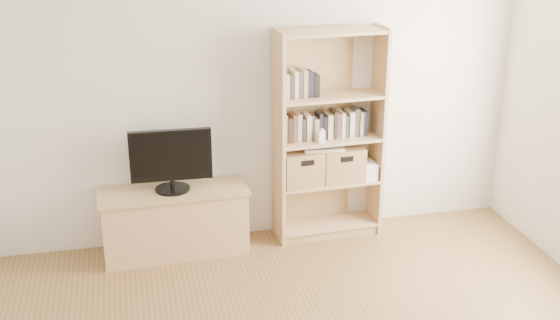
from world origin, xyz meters
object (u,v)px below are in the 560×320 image
object	(u,v)px
bookshelf	(329,135)
laptop	(323,147)
television	(171,160)
baby_monitor	(322,137)
tv_stand	(175,222)
basket_right	(341,163)
basket_left	(302,167)

from	to	relation	value
bookshelf	laptop	distance (m)	0.11
laptop	television	bearing A→B (deg)	-171.54
television	baby_monitor	xyz separation A→B (m)	(1.22, -0.05, 0.12)
tv_stand	bookshelf	distance (m)	1.46
tv_stand	basket_right	bearing A→B (deg)	0.09
tv_stand	basket_right	distance (m)	1.47
tv_stand	television	xyz separation A→B (m)	(0.00, 0.00, 0.54)
tv_stand	basket_right	xyz separation A→B (m)	(1.42, 0.06, 0.38)
laptop	bookshelf	bearing A→B (deg)	16.23
basket_left	laptop	xyz separation A→B (m)	(0.18, 0.01, 0.16)
basket_left	laptop	bearing A→B (deg)	-3.27
bookshelf	laptop	world-z (taller)	bookshelf
tv_stand	television	size ratio (longest dim) A/B	1.79
television	tv_stand	bearing A→B (deg)	0.00
tv_stand	television	world-z (taller)	television
bookshelf	television	world-z (taller)	bookshelf
baby_monitor	basket_left	distance (m)	0.33
bookshelf	television	bearing A→B (deg)	179.64
tv_stand	bookshelf	bearing A→B (deg)	0.26
tv_stand	laptop	distance (m)	1.37
bookshelf	television	distance (m)	1.32
baby_monitor	laptop	world-z (taller)	baby_monitor
basket_right	television	bearing A→B (deg)	179.66
bookshelf	baby_monitor	size ratio (longest dim) A/B	18.00
baby_monitor	basket_right	bearing A→B (deg)	23.52
basket_right	laptop	world-z (taller)	laptop
tv_stand	baby_monitor	size ratio (longest dim) A/B	11.59
bookshelf	baby_monitor	xyz separation A→B (m)	(-0.09, -0.10, 0.03)
basket_right	laptop	bearing A→B (deg)	-179.13
bookshelf	baby_monitor	distance (m)	0.14
tv_stand	television	bearing A→B (deg)	0.00
tv_stand	baby_monitor	xyz separation A→B (m)	(1.22, -0.05, 0.66)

